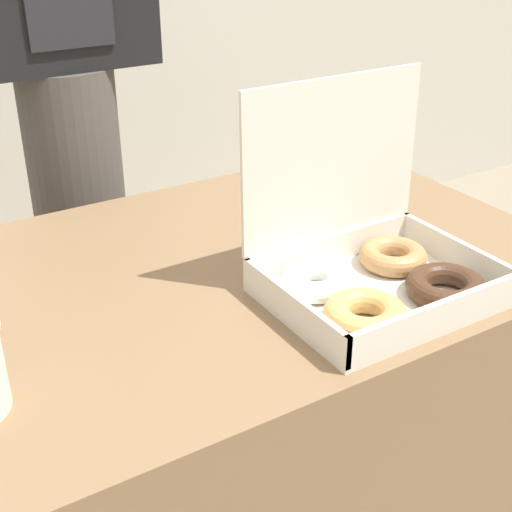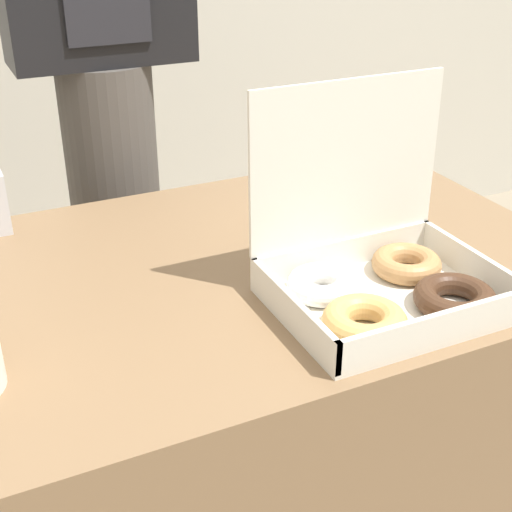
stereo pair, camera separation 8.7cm
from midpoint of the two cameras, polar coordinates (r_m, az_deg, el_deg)
name	(u,v)px [view 2 (the right image)]	position (r m, az deg, el deg)	size (l,w,h in m)	color
table	(213,459)	(1.26, -1.43, -15.99)	(1.13, 0.65, 0.73)	brown
donut_box	(382,272)	(0.98, 12.58, -1.36)	(0.30, 0.24, 0.28)	silver
person_customer	(98,40)	(1.44, -10.74, 16.59)	(0.34, 0.20, 1.73)	#4C4742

